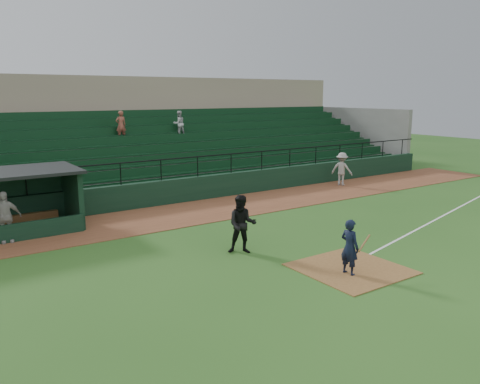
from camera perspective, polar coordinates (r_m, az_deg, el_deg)
ground at (r=15.93m, az=10.32°, el=-7.93°), size 90.00×90.00×0.00m
warning_track at (r=22.07m, az=-4.41°, el=-2.24°), size 40.00×4.00×0.03m
home_plate_dirt at (r=15.28m, az=12.98°, el=-8.84°), size 3.00×3.00×0.03m
foul_line at (r=22.70m, az=22.69°, el=-2.75°), size 17.49×4.44×0.01m
stadium_structure at (r=29.23m, az=-12.86°, el=5.45°), size 38.00×13.08×6.40m
batter_at_plate at (r=14.58m, az=12.87°, el=-6.39°), size 1.02×0.69×1.69m
umpire at (r=16.07m, az=0.26°, el=-3.86°), size 1.22×1.17×1.99m
runner at (r=28.54m, az=11.98°, el=2.69°), size 1.18×1.42×1.91m
dugout_player_a at (r=19.05m, az=-26.13°, el=-2.69°), size 1.12×0.51×1.87m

